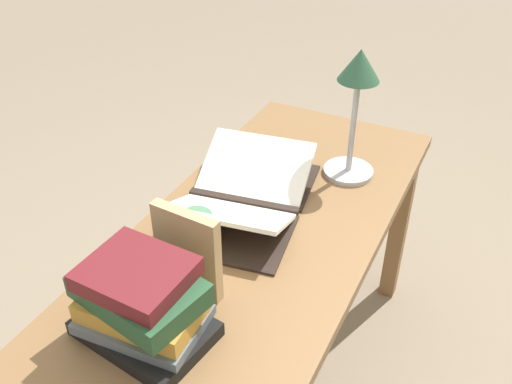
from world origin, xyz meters
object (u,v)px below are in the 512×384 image
(book_stack_tall, at_px, (141,304))
(reading_lamp, at_px, (357,93))
(open_book, at_px, (243,196))
(book_standing_upright, at_px, (188,252))
(coffee_mug, at_px, (197,229))

(book_stack_tall, relative_size, reading_lamp, 0.76)
(open_book, height_order, reading_lamp, reading_lamp)
(open_book, xyz_separation_m, book_stack_tall, (0.53, 0.03, 0.06))
(open_book, bearing_deg, reading_lamp, 134.78)
(open_book, distance_m, book_standing_upright, 0.38)
(coffee_mug, bearing_deg, reading_lamp, 153.70)
(reading_lamp, bearing_deg, open_book, -36.33)
(book_standing_upright, distance_m, coffee_mug, 0.19)
(open_book, distance_m, coffee_mug, 0.21)
(open_book, bearing_deg, coffee_mug, -17.28)
(book_stack_tall, distance_m, coffee_mug, 0.33)
(book_standing_upright, relative_size, reading_lamp, 0.56)
(open_book, relative_size, coffee_mug, 5.56)
(book_standing_upright, relative_size, coffee_mug, 2.23)
(book_stack_tall, relative_size, book_standing_upright, 1.35)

